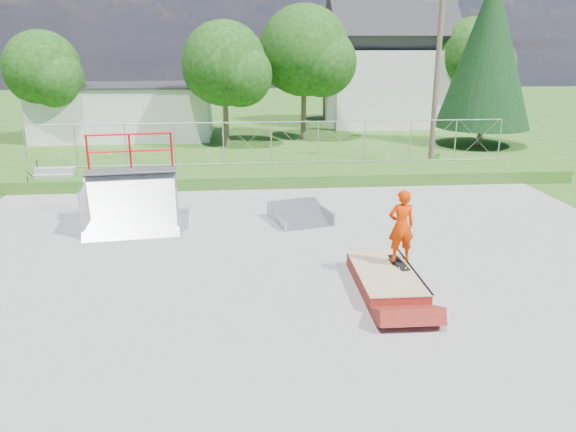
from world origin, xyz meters
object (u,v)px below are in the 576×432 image
object	(u,v)px
quarter_pipe	(130,185)
skater	(401,229)
grind_box	(385,279)
flat_bank_ramp	(301,215)

from	to	relation	value
quarter_pipe	skater	bearing A→B (deg)	-39.60
grind_box	flat_bank_ramp	world-z (taller)	flat_bank_ramp
flat_bank_ramp	skater	bearing A→B (deg)	-84.37
skater	flat_bank_ramp	bearing A→B (deg)	-73.06
quarter_pipe	grind_box	bearing A→B (deg)	-43.11
grind_box	skater	size ratio (longest dim) A/B	1.62
quarter_pipe	flat_bank_ramp	bearing A→B (deg)	-4.06
flat_bank_ramp	quarter_pipe	bearing A→B (deg)	167.22
grind_box	quarter_pipe	bearing A→B (deg)	143.79
grind_box	skater	distance (m)	1.22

